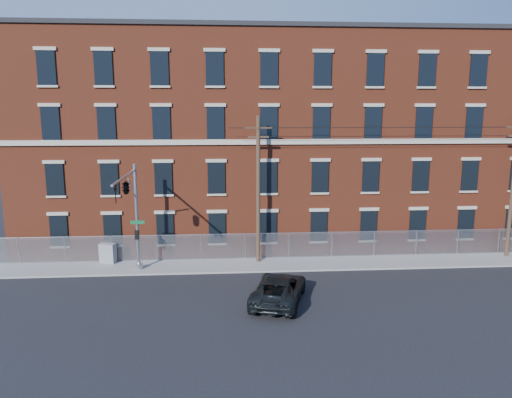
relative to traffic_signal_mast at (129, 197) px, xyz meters
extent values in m
plane|color=black|center=(6.00, -2.18, -5.39)|extent=(140.00, 140.00, 0.00)
cube|color=gray|center=(18.00, 2.82, -5.33)|extent=(65.00, 3.00, 0.12)
cube|color=maroon|center=(18.00, 11.82, 2.61)|extent=(55.00, 14.00, 16.00)
cube|color=black|center=(18.00, 11.82, 10.76)|extent=(55.30, 14.30, 0.30)
cube|color=#A79E8B|center=(18.00, 4.74, 2.91)|extent=(55.00, 0.18, 0.35)
cube|color=black|center=(-5.83, 4.76, -3.19)|extent=(1.20, 0.10, 2.20)
cube|color=black|center=(-5.83, 4.76, 0.41)|extent=(1.20, 0.10, 2.20)
cube|color=black|center=(-5.83, 4.76, 4.21)|extent=(1.20, 0.10, 2.20)
cube|color=black|center=(-5.83, 4.76, 7.81)|extent=(1.20, 0.10, 2.20)
cube|color=black|center=(-2.17, 4.76, -3.19)|extent=(1.20, 0.10, 2.20)
cube|color=black|center=(-2.17, 4.76, 0.41)|extent=(1.20, 0.10, 2.20)
cube|color=black|center=(-2.17, 4.76, 4.21)|extent=(1.20, 0.10, 2.20)
cube|color=black|center=(-2.17, 4.76, 7.81)|extent=(1.20, 0.10, 2.20)
cube|color=black|center=(1.50, 4.76, -3.19)|extent=(1.20, 0.10, 2.20)
cube|color=black|center=(1.50, 4.76, 0.41)|extent=(1.20, 0.10, 2.20)
cube|color=black|center=(1.50, 4.76, 4.21)|extent=(1.20, 0.10, 2.20)
cube|color=black|center=(1.50, 4.76, 7.81)|extent=(1.20, 0.10, 2.20)
cube|color=black|center=(5.17, 4.76, -3.19)|extent=(1.20, 0.10, 2.20)
cube|color=black|center=(5.17, 4.76, 0.41)|extent=(1.20, 0.10, 2.20)
cube|color=black|center=(5.17, 4.76, 4.21)|extent=(1.20, 0.10, 2.20)
cube|color=black|center=(5.17, 4.76, 7.81)|extent=(1.20, 0.10, 2.20)
cube|color=black|center=(8.83, 4.76, -3.19)|extent=(1.20, 0.10, 2.20)
cube|color=black|center=(8.83, 4.76, 0.41)|extent=(1.20, 0.10, 2.20)
cube|color=black|center=(8.83, 4.76, 4.21)|extent=(1.20, 0.10, 2.20)
cube|color=black|center=(8.83, 4.76, 7.81)|extent=(1.20, 0.10, 2.20)
cube|color=black|center=(12.50, 4.76, -3.19)|extent=(1.20, 0.10, 2.20)
cube|color=black|center=(12.50, 4.76, 0.41)|extent=(1.20, 0.10, 2.20)
cube|color=black|center=(12.50, 4.76, 4.21)|extent=(1.20, 0.10, 2.20)
cube|color=black|center=(12.50, 4.76, 7.81)|extent=(1.20, 0.10, 2.20)
cube|color=black|center=(16.17, 4.76, -3.19)|extent=(1.20, 0.10, 2.20)
cube|color=black|center=(16.17, 4.76, 0.41)|extent=(1.20, 0.10, 2.20)
cube|color=black|center=(16.17, 4.76, 4.21)|extent=(1.20, 0.10, 2.20)
cube|color=black|center=(16.17, 4.76, 7.81)|extent=(1.20, 0.10, 2.20)
cube|color=black|center=(19.83, 4.76, -3.19)|extent=(1.20, 0.10, 2.20)
cube|color=black|center=(19.83, 4.76, 0.41)|extent=(1.20, 0.10, 2.20)
cube|color=black|center=(19.83, 4.76, 4.21)|extent=(1.20, 0.10, 2.20)
cube|color=black|center=(19.83, 4.76, 7.81)|extent=(1.20, 0.10, 2.20)
cube|color=black|center=(23.50, 4.76, -3.19)|extent=(1.20, 0.10, 2.20)
cube|color=black|center=(23.50, 4.76, 0.41)|extent=(1.20, 0.10, 2.20)
cube|color=black|center=(23.50, 4.76, 4.21)|extent=(1.20, 0.10, 2.20)
cube|color=black|center=(23.50, 4.76, 7.81)|extent=(1.20, 0.10, 2.20)
cube|color=#A5A8AD|center=(18.00, 4.12, -4.37)|extent=(59.00, 0.02, 1.80)
cylinder|color=#9EA0A5|center=(18.00, 4.12, -3.47)|extent=(59.00, 0.04, 0.04)
cylinder|color=#9EA0A5|center=(-8.39, 4.12, -4.37)|extent=(0.06, 0.06, 1.85)
cylinder|color=#9EA0A5|center=(-5.29, 4.12, -4.37)|extent=(0.06, 0.06, 1.85)
cylinder|color=#9EA0A5|center=(-2.18, 4.12, -4.37)|extent=(0.06, 0.06, 1.85)
cylinder|color=#9EA0A5|center=(0.92, 4.12, -4.37)|extent=(0.06, 0.06, 1.85)
cylinder|color=#9EA0A5|center=(4.03, 4.12, -4.37)|extent=(0.06, 0.06, 1.85)
cylinder|color=#9EA0A5|center=(7.13, 4.12, -4.37)|extent=(0.06, 0.06, 1.85)
cylinder|color=#9EA0A5|center=(10.24, 4.12, -4.37)|extent=(0.06, 0.06, 1.85)
cylinder|color=#9EA0A5|center=(13.34, 4.12, -4.37)|extent=(0.06, 0.06, 1.85)
cylinder|color=#9EA0A5|center=(16.45, 4.12, -4.37)|extent=(0.06, 0.06, 1.85)
cylinder|color=#9EA0A5|center=(19.55, 4.12, -4.37)|extent=(0.06, 0.06, 1.85)
cylinder|color=#9EA0A5|center=(22.66, 4.12, -4.37)|extent=(0.06, 0.06, 1.85)
cylinder|color=#9EA0A5|center=(25.76, 4.12, -4.37)|extent=(0.06, 0.06, 1.85)
cylinder|color=#9EA0A5|center=(0.00, 2.32, -1.77)|extent=(0.22, 0.22, 7.00)
cylinder|color=#9EA0A5|center=(0.00, 2.32, -5.07)|extent=(0.50, 0.50, 0.40)
cylinder|color=#9EA0A5|center=(0.00, -0.93, 1.33)|extent=(0.14, 6.50, 0.14)
cylinder|color=#9EA0A5|center=(0.00, 1.12, 0.33)|extent=(0.08, 2.18, 1.56)
cube|color=#0C592D|center=(0.05, 2.17, -2.07)|extent=(0.90, 0.03, 0.22)
cube|color=black|center=(0.00, 2.07, -2.87)|extent=(0.25, 0.25, 0.60)
imported|color=black|center=(0.00, -3.48, 0.78)|extent=(0.16, 0.20, 1.00)
imported|color=black|center=(0.00, -0.68, 0.78)|extent=(0.53, 2.48, 1.00)
cylinder|color=#443022|center=(8.00, 3.42, -0.27)|extent=(0.28, 0.28, 10.00)
cube|color=#443022|center=(8.00, 3.42, 3.93)|extent=(1.80, 0.12, 0.12)
cube|color=#443022|center=(8.00, 3.42, 3.33)|extent=(1.40, 0.12, 0.12)
imported|color=black|center=(8.61, -3.56, -4.63)|extent=(3.97, 5.95, 1.52)
cube|color=slate|center=(-2.35, 3.82, -4.60)|extent=(1.19, 0.83, 1.35)
camera|label=1|loc=(5.58, -28.58, 5.12)|focal=33.71mm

